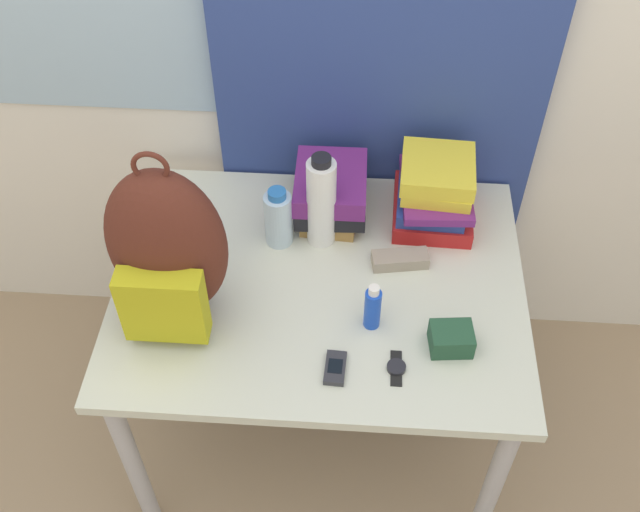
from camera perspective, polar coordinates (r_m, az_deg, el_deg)
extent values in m
cube|color=navy|center=(1.98, 5.00, 18.11)|extent=(0.92, 0.04, 2.50)
cube|color=beige|center=(1.99, 0.00, -2.24)|extent=(1.08, 0.84, 0.03)
cylinder|color=#B2B2B7|center=(2.16, -14.05, -15.10)|extent=(0.05, 0.05, 0.69)
cylinder|color=#B2B2B7|center=(2.13, 13.01, -16.72)|extent=(0.05, 0.05, 0.69)
cylinder|color=#B2B2B7|center=(2.56, -10.32, -0.62)|extent=(0.05, 0.05, 0.69)
cylinder|color=#B2B2B7|center=(2.53, 11.58, -1.71)|extent=(0.05, 0.05, 0.69)
ellipsoid|color=#512319|center=(1.79, -11.56, 0.83)|extent=(0.29, 0.18, 0.45)
cube|color=#B2AD19|center=(1.79, -11.85, -3.74)|extent=(0.20, 0.06, 0.20)
torus|color=#512319|center=(1.63, -12.81, 6.62)|extent=(0.08, 0.01, 0.08)
cube|color=olive|center=(2.15, 0.88, 3.77)|extent=(0.17, 0.24, 0.04)
cube|color=black|center=(2.12, 0.78, 4.79)|extent=(0.21, 0.27, 0.05)
cube|color=#6B2370|center=(2.08, 0.82, 5.62)|extent=(0.20, 0.24, 0.06)
cube|color=red|center=(2.15, 8.54, 3.60)|extent=(0.23, 0.26, 0.05)
cube|color=navy|center=(2.12, 8.46, 4.54)|extent=(0.20, 0.25, 0.04)
cube|color=#6B2370|center=(2.10, 8.81, 5.04)|extent=(0.20, 0.28, 0.02)
cube|color=yellow|center=(2.08, 8.92, 5.72)|extent=(0.20, 0.22, 0.04)
cube|color=yellow|center=(2.05, 8.98, 6.56)|extent=(0.21, 0.21, 0.05)
cylinder|color=silver|center=(2.02, -3.19, 2.81)|extent=(0.08, 0.08, 0.16)
cylinder|color=#286BB7|center=(1.96, -3.30, 4.72)|extent=(0.05, 0.05, 0.02)
cylinder|color=white|center=(1.99, 0.10, 4.07)|extent=(0.08, 0.08, 0.27)
cylinder|color=black|center=(1.89, 0.10, 7.27)|extent=(0.05, 0.05, 0.02)
cylinder|color=blue|center=(1.85, 4.02, -4.05)|extent=(0.04, 0.04, 0.12)
cylinder|color=white|center=(1.79, 4.14, -2.64)|extent=(0.03, 0.03, 0.02)
cube|color=#2D2D33|center=(1.80, 1.17, -8.53)|extent=(0.05, 0.09, 0.02)
cube|color=black|center=(1.80, 1.17, -8.38)|extent=(0.04, 0.04, 0.00)
cube|color=gray|center=(2.02, 6.11, -0.27)|extent=(0.16, 0.08, 0.04)
cube|color=#234C33|center=(1.85, 9.97, -6.23)|extent=(0.11, 0.09, 0.06)
cube|color=black|center=(1.82, 5.83, -8.51)|extent=(0.03, 0.10, 0.00)
cylinder|color=#232328|center=(1.81, 5.84, -8.44)|extent=(0.05, 0.05, 0.01)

